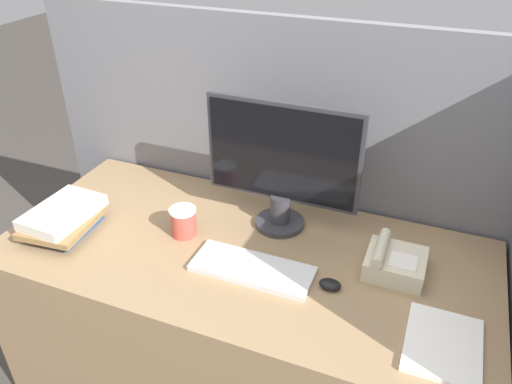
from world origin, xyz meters
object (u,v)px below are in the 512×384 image
coffee_cup (183,222)px  desk_telephone (394,262)px  keyboard (252,269)px  mouse (330,284)px  book_stack (63,219)px  monitor (282,167)px

coffee_cup → desk_telephone: bearing=5.5°
keyboard → mouse: mouse is taller
desk_telephone → book_stack: bearing=-169.5°
monitor → mouse: bearing=-45.6°
monitor → book_stack: (-0.72, -0.33, -0.19)m
keyboard → coffee_cup: coffee_cup is taller
keyboard → book_stack: bearing=-176.5°
mouse → coffee_cup: size_ratio=0.66×
coffee_cup → desk_telephone: (0.73, 0.07, -0.02)m
coffee_cup → desk_telephone: 0.74m
keyboard → desk_telephone: desk_telephone is taller
monitor → desk_telephone: (0.43, -0.11, -0.20)m
monitor → desk_telephone: size_ratio=2.96×
monitor → keyboard: (0.01, -0.28, -0.23)m
mouse → desk_telephone: 0.23m
coffee_cup → desk_telephone: size_ratio=0.57×
book_stack → monitor: bearing=24.6°
keyboard → desk_telephone: 0.46m
mouse → coffee_cup: coffee_cup is taller
monitor → book_stack: bearing=-155.4°
desk_telephone → mouse: bearing=-138.3°
coffee_cup → book_stack: (-0.42, -0.14, -0.00)m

